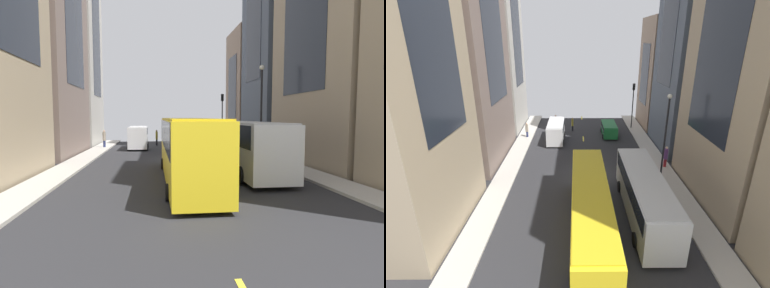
# 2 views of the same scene
# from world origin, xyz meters

# --- Properties ---
(ground_plane) EXTENTS (41.88, 41.88, 0.00)m
(ground_plane) POSITION_xyz_m (0.00, 0.00, 0.00)
(ground_plane) COLOR #28282B
(sidewalk_west) EXTENTS (2.05, 44.00, 0.15)m
(sidewalk_west) POSITION_xyz_m (-7.91, 0.00, 0.07)
(sidewalk_west) COLOR #B2ADA3
(sidewalk_west) RESTS_ON ground
(sidewalk_east) EXTENTS (2.05, 44.00, 0.15)m
(sidewalk_east) POSITION_xyz_m (7.91, 0.00, 0.07)
(sidewalk_east) COLOR #B2ADA3
(sidewalk_east) RESTS_ON ground
(lane_stripe_0) EXTENTS (0.16, 2.00, 0.01)m
(lane_stripe_0) POSITION_xyz_m (0.00, -21.00, 0.01)
(lane_stripe_0) COLOR yellow
(lane_stripe_0) RESTS_ON ground
(lane_stripe_1) EXTENTS (0.16, 2.00, 0.01)m
(lane_stripe_1) POSITION_xyz_m (0.00, -10.50, 0.01)
(lane_stripe_1) COLOR yellow
(lane_stripe_1) RESTS_ON ground
(lane_stripe_2) EXTENTS (0.16, 2.00, 0.01)m
(lane_stripe_2) POSITION_xyz_m (0.00, 0.00, 0.01)
(lane_stripe_2) COLOR yellow
(lane_stripe_2) RESTS_ON ground
(lane_stripe_3) EXTENTS (0.16, 2.00, 0.01)m
(lane_stripe_3) POSITION_xyz_m (0.00, 10.50, 0.01)
(lane_stripe_3) COLOR yellow
(lane_stripe_3) RESTS_ON ground
(building_west_0) EXTENTS (9.87, 7.99, 15.58)m
(building_west_0) POSITION_xyz_m (-14.03, -16.96, 7.79)
(building_west_0) COLOR #937760
(building_west_0) RESTS_ON ground
(building_west_2) EXTENTS (6.80, 11.90, 24.25)m
(building_west_2) POSITION_xyz_m (-12.51, 4.06, 12.12)
(building_west_2) COLOR tan
(building_west_2) RESTS_ON ground
(building_east_0) EXTENTS (7.09, 9.32, 28.37)m
(building_east_0) POSITION_xyz_m (12.65, -16.27, 14.18)
(building_east_0) COLOR #B7B2A8
(building_east_0) RESTS_ON ground
(city_bus_white) EXTENTS (2.80, 11.11, 3.35)m
(city_bus_white) POSITION_xyz_m (-4.11, 6.75, 2.01)
(city_bus_white) COLOR silver
(city_bus_white) RESTS_ON ground
(streetcar_yellow) EXTENTS (2.70, 13.68, 3.59)m
(streetcar_yellow) POSITION_xyz_m (0.03, 8.87, 2.12)
(streetcar_yellow) COLOR yellow
(streetcar_yellow) RESTS_ON ground
(delivery_van_white) EXTENTS (2.25, 5.70, 2.58)m
(delivery_van_white) POSITION_xyz_m (3.63, -9.82, 1.51)
(delivery_van_white) COLOR white
(delivery_van_white) RESTS_ON ground
(car_green_0) EXTENTS (2.06, 4.51, 1.72)m
(car_green_0) POSITION_xyz_m (-3.61, -11.96, 1.01)
(car_green_0) COLOR #1E7238
(car_green_0) RESTS_ON ground
(pedestrian_walking_far) EXTENTS (0.29, 0.29, 1.99)m
(pedestrian_walking_far) POSITION_xyz_m (1.51, -14.01, 1.07)
(pedestrian_walking_far) COLOR black
(pedestrian_walking_far) RESTS_ON ground
(pedestrian_crossing_near) EXTENTS (0.38, 0.38, 1.97)m
(pedestrian_crossing_near) POSITION_xyz_m (7.63, -10.98, 1.18)
(pedestrian_crossing_near) COLOR navy
(pedestrian_crossing_near) RESTS_ON ground
(pedestrian_waiting_curb) EXTENTS (0.29, 0.29, 2.26)m
(pedestrian_waiting_curb) POSITION_xyz_m (3.98, -14.56, 1.22)
(pedestrian_waiting_curb) COLOR maroon
(pedestrian_waiting_curb) RESTS_ON ground
(pedestrian_crossing_mid) EXTENTS (0.40, 0.40, 2.24)m
(pedestrian_crossing_mid) POSITION_xyz_m (-8.29, -1.49, 1.33)
(pedestrian_crossing_mid) COLOR maroon
(pedestrian_crossing_mid) RESTS_ON ground
(traffic_light_near_corner) EXTENTS (0.32, 0.44, 6.56)m
(traffic_light_near_corner) POSITION_xyz_m (-7.29, -14.98, 4.66)
(traffic_light_near_corner) COLOR black
(traffic_light_near_corner) RESTS_ON ground
(streetlamp_near) EXTENTS (0.44, 0.44, 7.95)m
(streetlamp_near) POSITION_xyz_m (-7.39, 0.24, 4.95)
(streetlamp_near) COLOR black
(streetlamp_near) RESTS_ON ground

